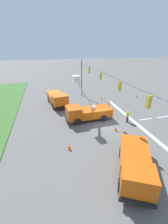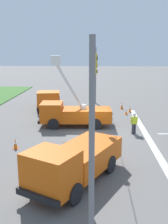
{
  "view_description": "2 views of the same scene",
  "coord_description": "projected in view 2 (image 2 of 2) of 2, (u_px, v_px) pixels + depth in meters",
  "views": [
    {
      "loc": [
        -16.38,
        7.22,
        9.85
      ],
      "look_at": [
        1.66,
        2.48,
        1.42
      ],
      "focal_mm": 24.0,
      "sensor_mm": 36.0,
      "label": 1
    },
    {
      "loc": [
        -21.06,
        -0.13,
        6.72
      ],
      "look_at": [
        -1.6,
        0.79,
        2.17
      ],
      "focal_mm": 42.0,
      "sensor_mm": 36.0,
      "label": 2
    }
  ],
  "objects": [
    {
      "name": "traffic_cone_mid_left",
      "position": [
        103.0,
        135.0,
        20.18
      ],
      "size": [
        0.36,
        0.36,
        0.75
      ],
      "color": "orange",
      "rests_on": "ground"
    },
    {
      "name": "utility_truck_bucket_lift",
      "position": [
        73.0,
        112.0,
        23.76
      ],
      "size": [
        2.72,
        6.59,
        6.34
      ],
      "color": "#D6560F",
      "rests_on": "ground"
    },
    {
      "name": "road_worker",
      "position": [
        134.0,
        122.0,
        21.58
      ],
      "size": [
        0.37,
        0.61,
        1.77
      ],
      "color": "#383842",
      "rests_on": "ground"
    },
    {
      "name": "ground_plane",
      "position": [
        94.0,
        133.0,
        22.02
      ],
      "size": [
        200.0,
        200.0,
        0.0
      ],
      "primitive_type": "plane",
      "color": "#605E5B"
    },
    {
      "name": "traffic_cone_mid_right",
      "position": [
        15.0,
        144.0,
        18.4
      ],
      "size": [
        0.36,
        0.36,
        0.75
      ],
      "color": "orange",
      "rests_on": "ground"
    },
    {
      "name": "traffic_cone_foreground_left",
      "position": [
        126.0,
        112.0,
        28.37
      ],
      "size": [
        0.36,
        0.36,
        0.62
      ],
      "color": "orange",
      "rests_on": "ground"
    },
    {
      "name": "utility_truck_support_near",
      "position": [
        74.0,
        161.0,
        13.44
      ],
      "size": [
        6.78,
        5.1,
        2.35
      ],
      "color": "#D6560F",
      "rests_on": "ground"
    },
    {
      "name": "utility_truck_support_far",
      "position": [
        49.0,
        99.0,
        30.78
      ],
      "size": [
        6.95,
        3.46,
        2.36
      ],
      "color": "orange",
      "rests_on": "ground"
    },
    {
      "name": "traffic_cone_foreground_right",
      "position": [
        130.0,
        109.0,
        29.42
      ],
      "size": [
        0.36,
        0.36,
        0.75
      ],
      "color": "orange",
      "rests_on": "ground"
    },
    {
      "name": "traffic_cone_lane_edge_a",
      "position": [
        122.0,
        106.0,
        31.11
      ],
      "size": [
        0.36,
        0.36,
        0.8
      ],
      "color": "orange",
      "rests_on": "ground"
    },
    {
      "name": "signal_gantry",
      "position": [
        95.0,
        78.0,
        20.94
      ],
      "size": [
        26.2,
        0.33,
        7.2
      ],
      "color": "slate",
      "rests_on": "ground"
    },
    {
      "name": "lane_markings",
      "position": [
        163.0,
        134.0,
        21.75
      ],
      "size": [
        17.6,
        15.25,
        0.01
      ],
      "color": "silver",
      "rests_on": "ground"
    }
  ]
}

